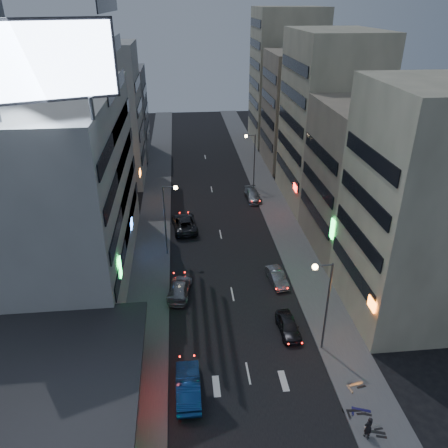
{
  "coord_description": "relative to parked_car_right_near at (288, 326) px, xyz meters",
  "views": [
    {
      "loc": [
        -4.27,
        -19.78,
        25.17
      ],
      "look_at": [
        -0.35,
        18.53,
        5.25
      ],
      "focal_mm": 35.0,
      "sensor_mm": 36.0,
      "label": 1
    }
  ],
  "objects": [
    {
      "name": "ground",
      "position": [
        -4.05,
        -8.21,
        -0.67
      ],
      "size": [
        180.0,
        180.0,
        0.0
      ],
      "primitive_type": "plane",
      "color": "black",
      "rests_on": "ground"
    },
    {
      "name": "sidewalk_left",
      "position": [
        -12.05,
        21.79,
        -0.61
      ],
      "size": [
        4.0,
        120.0,
        0.12
      ],
      "primitive_type": "cube",
      "color": "#4C4C4F",
      "rests_on": "ground"
    },
    {
      "name": "sidewalk_right",
      "position": [
        3.95,
        21.79,
        -0.61
      ],
      "size": [
        4.0,
        120.0,
        0.12
      ],
      "primitive_type": "cube",
      "color": "#4C4C4F",
      "rests_on": "ground"
    },
    {
      "name": "food_court",
      "position": [
        -17.95,
        -6.21,
        1.31
      ],
      "size": [
        11.0,
        13.0,
        3.88
      ],
      "color": "beige",
      "rests_on": "ground"
    },
    {
      "name": "white_building",
      "position": [
        -21.05,
        11.79,
        8.33
      ],
      "size": [
        14.0,
        24.0,
        18.0
      ],
      "primitive_type": "cube",
      "color": "#B3B3AE",
      "rests_on": "ground"
    },
    {
      "name": "shophouse_near",
      "position": [
        10.95,
        2.29,
        9.33
      ],
      "size": [
        10.0,
        11.0,
        20.0
      ],
      "primitive_type": "cube",
      "color": "beige",
      "rests_on": "ground"
    },
    {
      "name": "shophouse_mid",
      "position": [
        11.45,
        13.79,
        7.33
      ],
      "size": [
        11.0,
        12.0,
        16.0
      ],
      "primitive_type": "cube",
      "color": "tan",
      "rests_on": "ground"
    },
    {
      "name": "shophouse_far",
      "position": [
        10.95,
        26.79,
        10.33
      ],
      "size": [
        10.0,
        14.0,
        22.0
      ],
      "primitive_type": "cube",
      "color": "beige",
      "rests_on": "ground"
    },
    {
      "name": "far_left_a",
      "position": [
        -19.55,
        36.79,
        9.33
      ],
      "size": [
        11.0,
        10.0,
        20.0
      ],
      "primitive_type": "cube",
      "color": "#B3B3AE",
      "rests_on": "ground"
    },
    {
      "name": "far_left_b",
      "position": [
        -20.05,
        49.79,
        6.83
      ],
      "size": [
        12.0,
        10.0,
        15.0
      ],
      "primitive_type": "cube",
      "color": "gray",
      "rests_on": "ground"
    },
    {
      "name": "far_right_a",
      "position": [
        11.45,
        41.79,
        8.33
      ],
      "size": [
        11.0,
        12.0,
        18.0
      ],
      "primitive_type": "cube",
      "color": "tan",
      "rests_on": "ground"
    },
    {
      "name": "far_right_b",
      "position": [
        11.95,
        55.79,
        11.33
      ],
      "size": [
        12.0,
        12.0,
        24.0
      ],
      "primitive_type": "cube",
      "color": "beige",
      "rests_on": "ground"
    },
    {
      "name": "billboard",
      "position": [
        -17.04,
        1.76,
        20.99
      ],
      "size": [
        9.52,
        3.75,
        6.2
      ],
      "rotation": [
        0.0,
        0.0,
        0.35
      ],
      "color": "#595B60",
      "rests_on": "white_building"
    },
    {
      "name": "street_lamp_right_near",
      "position": [
        1.86,
        -2.21,
        4.69
      ],
      "size": [
        1.6,
        0.44,
        8.02
      ],
      "color": "#595B60",
      "rests_on": "sidewalk_right"
    },
    {
      "name": "street_lamp_left",
      "position": [
        -9.95,
        13.79,
        4.69
      ],
      "size": [
        1.6,
        0.44,
        8.02
      ],
      "color": "#595B60",
      "rests_on": "sidewalk_left"
    },
    {
      "name": "street_lamp_right_far",
      "position": [
        1.86,
        31.79,
        4.69
      ],
      "size": [
        1.6,
        0.44,
        8.02
      ],
      "color": "#595B60",
      "rests_on": "sidewalk_right"
    },
    {
      "name": "parked_car_right_near",
      "position": [
        0.0,
        0.0,
        0.0
      ],
      "size": [
        1.73,
        3.99,
        1.34
      ],
      "primitive_type": "imported",
      "rotation": [
        0.0,
        0.0,
        0.04
      ],
      "color": "#25252A",
      "rests_on": "ground"
    },
    {
      "name": "parked_car_right_mid",
      "position": [
        0.57,
        7.25,
        -0.03
      ],
      "size": [
        1.82,
        4.0,
        1.27
      ],
      "primitive_type": "imported",
      "rotation": [
        0.0,
        0.0,
        0.13
      ],
      "color": "gray",
      "rests_on": "ground"
    },
    {
      "name": "parked_car_left",
      "position": [
        -8.31,
        19.61,
        0.15
      ],
      "size": [
        3.3,
        6.16,
        1.65
      ],
      "primitive_type": "imported",
      "rotation": [
        0.0,
        0.0,
        3.24
      ],
      "color": "black",
      "rests_on": "ground"
    },
    {
      "name": "parked_car_right_far",
      "position": [
        1.44,
        27.44,
        0.0
      ],
      "size": [
        2.1,
        4.7,
        1.34
      ],
      "primitive_type": "imported",
      "rotation": [
        0.0,
        0.0,
        0.05
      ],
      "color": "#9EA1A6",
      "rests_on": "ground"
    },
    {
      "name": "road_car_blue",
      "position": [
        -8.59,
        -5.67,
        0.14
      ],
      "size": [
        1.72,
        4.9,
        1.61
      ],
      "primitive_type": "imported",
      "rotation": [
        0.0,
        0.0,
        3.14
      ],
      "color": "navy",
      "rests_on": "ground"
    },
    {
      "name": "road_car_silver",
      "position": [
        -9.05,
        6.25,
        0.03
      ],
      "size": [
        2.69,
        5.08,
        1.4
      ],
      "primitive_type": "imported",
      "rotation": [
        0.0,
        0.0,
        2.99
      ],
      "color": "gray",
      "rests_on": "ground"
    },
    {
      "name": "person",
      "position": [
        2.72,
        -10.33,
        0.28
      ],
      "size": [
        0.68,
        0.53,
        1.66
      ],
      "primitive_type": "imported",
      "rotation": [
        0.0,
        0.0,
        3.38
      ],
      "color": "black",
      "rests_on": "sidewalk_right"
    },
    {
      "name": "scooter_black_a",
      "position": [
        4.07,
        -10.21,
        0.01
      ],
      "size": [
        1.1,
        1.94,
        1.13
      ],
      "primitive_type": null,
      "rotation": [
        0.0,
        0.0,
        1.29
      ],
      "color": "black",
      "rests_on": "sidewalk_right"
    },
    {
      "name": "scooter_silver_a",
      "position": [
        3.96,
        -9.53,
        -0.03
      ],
      "size": [
        0.71,
        1.73,
        1.03
      ],
      "primitive_type": null,
      "rotation": [
        0.0,
        0.0,
        1.66
      ],
      "color": "#ACAEB4",
      "rests_on": "sidewalk_right"
    },
    {
      "name": "scooter_blue",
      "position": [
        3.81,
        -8.48,
        0.03
      ],
      "size": [
        1.24,
        2.01,
        1.16
      ],
      "primitive_type": null,
      "rotation": [
        0.0,
        0.0,
        1.23
      ],
      "color": "navy",
      "rests_on": "sidewalk_right"
    },
    {
      "name": "scooter_black_b",
      "position": [
        3.38,
        -8.29,
        0.02
      ],
      "size": [
        0.68,
        1.89,
        1.14
      ],
      "primitive_type": null,
      "rotation": [
        0.0,
        0.0,
        1.54
      ],
      "color": "black",
      "rests_on": "sidewalk_right"
    },
    {
      "name": "scooter_silver_b",
      "position": [
        4.16,
        -5.98,
        0.03
      ],
      "size": [
        0.96,
        1.99,
        1.17
      ],
      "primitive_type": null,
      "rotation": [
        0.0,
        0.0,
        1.74
      ],
      "color": "#9EA2A5",
      "rests_on": "sidewalk_right"
    }
  ]
}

